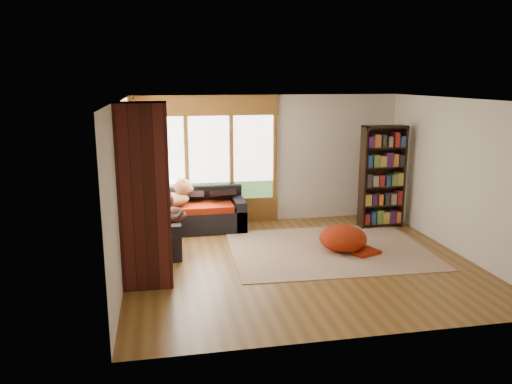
{
  "coord_description": "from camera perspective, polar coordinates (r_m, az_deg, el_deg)",
  "views": [
    {
      "loc": [
        -2.15,
        -7.4,
        2.9
      ],
      "look_at": [
        -0.52,
        1.06,
        0.95
      ],
      "focal_mm": 35.0,
      "sensor_mm": 36.0,
      "label": 1
    }
  ],
  "objects": [
    {
      "name": "wall_back",
      "position": [
        10.26,
        1.32,
        3.78
      ],
      "size": [
        5.5,
        0.04,
        2.6
      ],
      "primitive_type": "cube",
      "color": "silver",
      "rests_on": "ground"
    },
    {
      "name": "pouf",
      "position": [
        8.77,
        9.92,
        -5.16
      ],
      "size": [
        1.05,
        1.05,
        0.44
      ],
      "primitive_type": "ellipsoid",
      "rotation": [
        0.0,
        0.0,
        0.36
      ],
      "color": "#9B270E",
      "rests_on": "area_rug"
    },
    {
      "name": "area_rug",
      "position": [
        8.84,
        8.29,
        -6.5
      ],
      "size": [
        3.47,
        2.71,
        0.01
      ],
      "primitive_type": "cube",
      "rotation": [
        0.0,
        0.0,
        -0.04
      ],
      "color": "beige",
      "rests_on": "ground"
    },
    {
      "name": "dog_brindle",
      "position": [
        8.65,
        -9.75,
        -1.98
      ],
      "size": [
        0.65,
        0.78,
        0.38
      ],
      "rotation": [
        0.0,
        0.0,
        1.96
      ],
      "color": "black",
      "rests_on": "sectional_sofa"
    },
    {
      "name": "roller_blind",
      "position": [
        9.51,
        -14.15,
        5.43
      ],
      "size": [
        0.03,
        0.72,
        0.9
      ],
      "primitive_type": "cube",
      "color": "#6A7B57",
      "rests_on": "wall_left"
    },
    {
      "name": "brick_chimney",
      "position": [
        7.23,
        -12.61,
        -0.34
      ],
      "size": [
        0.7,
        0.7,
        2.6
      ],
      "primitive_type": "cube",
      "color": "#471914",
      "rests_on": "ground"
    },
    {
      "name": "wall_left",
      "position": [
        7.59,
        -15.18,
        0.13
      ],
      "size": [
        0.04,
        5.0,
        2.6
      ],
      "primitive_type": "cube",
      "color": "silver",
      "rests_on": "ground"
    },
    {
      "name": "floor",
      "position": [
        8.24,
        5.0,
        -7.92
      ],
      "size": [
        5.5,
        5.5,
        0.0
      ],
      "primitive_type": "plane",
      "color": "brown",
      "rests_on": "ground"
    },
    {
      "name": "throw_pillows",
      "position": [
        9.4,
        -8.89,
        -0.41
      ],
      "size": [
        1.98,
        1.68,
        0.45
      ],
      "color": "black",
      "rests_on": "sectional_sofa"
    },
    {
      "name": "ceiling",
      "position": [
        7.71,
        5.38,
        10.47
      ],
      "size": [
        5.5,
        5.5,
        0.0
      ],
      "primitive_type": "plane",
      "color": "white"
    },
    {
      "name": "wall_right",
      "position": [
        9.02,
        22.23,
        1.58
      ],
      "size": [
        0.04,
        5.0,
        2.6
      ],
      "primitive_type": "cube",
      "color": "silver",
      "rests_on": "ground"
    },
    {
      "name": "sectional_sofa",
      "position": [
        9.46,
        -9.32,
        -3.34
      ],
      "size": [
        2.2,
        2.2,
        0.8
      ],
      "rotation": [
        0.0,
        0.0,
        -0.05
      ],
      "color": "black",
      "rests_on": "ground"
    },
    {
      "name": "wall_front",
      "position": [
        5.59,
        12.28,
        -4.21
      ],
      "size": [
        5.5,
        0.04,
        2.6
      ],
      "primitive_type": "cube",
      "color": "silver",
      "rests_on": "ground"
    },
    {
      "name": "windows_left",
      "position": [
        8.76,
        -14.47,
        2.15
      ],
      "size": [
        0.1,
        2.62,
        1.9
      ],
      "color": "brown",
      "rests_on": "wall_left"
    },
    {
      "name": "windows_back",
      "position": [
        10.04,
        -5.36,
        3.82
      ],
      "size": [
        2.82,
        0.1,
        1.9
      ],
      "color": "brown",
      "rests_on": "wall_back"
    },
    {
      "name": "dog_tan",
      "position": [
        9.52,
        -9.56,
        -0.36
      ],
      "size": [
        0.94,
        0.75,
        0.46
      ],
      "rotation": [
        0.0,
        0.0,
        0.34
      ],
      "color": "brown",
      "rests_on": "sectional_sofa"
    },
    {
      "name": "bookshelf",
      "position": [
        10.18,
        14.24,
        1.69
      ],
      "size": [
        0.87,
        0.29,
        2.03
      ],
      "color": "black",
      "rests_on": "ground"
    }
  ]
}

